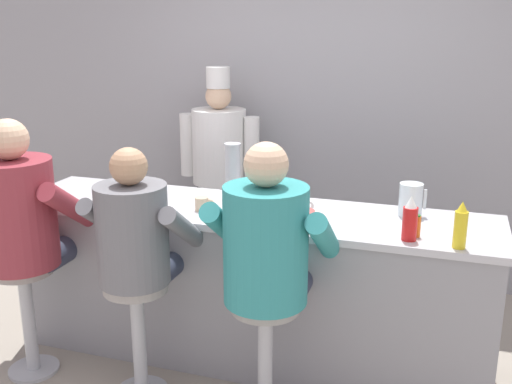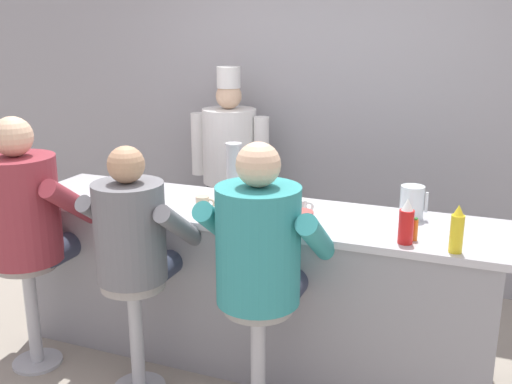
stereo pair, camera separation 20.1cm
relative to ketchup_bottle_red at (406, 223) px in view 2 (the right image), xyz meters
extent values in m
plane|color=#9E9384|center=(-0.96, -0.11, -1.07)|extent=(20.00, 20.00, 0.00)
cube|color=#99999E|center=(-0.96, 1.71, 0.28)|extent=(10.00, 0.06, 2.70)
cube|color=gray|center=(-0.96, 0.24, -0.61)|extent=(2.86, 0.67, 0.92)
cube|color=#BCBCC1|center=(-0.96, 0.24, -0.13)|extent=(2.92, 0.70, 0.04)
cylinder|color=red|center=(0.00, 0.00, -0.02)|extent=(0.08, 0.08, 0.17)
cone|color=white|center=(0.00, 0.00, 0.10)|extent=(0.06, 0.06, 0.06)
cylinder|color=yellow|center=(0.24, -0.04, -0.01)|extent=(0.06, 0.06, 0.19)
cone|color=yellow|center=(0.24, -0.04, 0.11)|extent=(0.05, 0.05, 0.05)
cylinder|color=orange|center=(0.04, 0.06, -0.05)|extent=(0.03, 0.03, 0.11)
cylinder|color=#287F2D|center=(0.04, 0.06, 0.01)|extent=(0.02, 0.02, 0.01)
cylinder|color=silver|center=(-0.03, 0.41, -0.01)|extent=(0.13, 0.13, 0.19)
cube|color=silver|center=(0.05, 0.41, 0.00)|extent=(0.02, 0.02, 0.11)
cylinder|color=white|center=(-1.77, 0.23, -0.10)|extent=(0.26, 0.26, 0.02)
ellipsoid|color=#E0BC60|center=(-1.77, 0.23, -0.07)|extent=(0.12, 0.09, 0.03)
cylinder|color=#B24C47|center=(-0.59, 0.15, -0.08)|extent=(0.14, 0.14, 0.05)
cylinder|color=beige|center=(-1.20, 0.13, -0.07)|extent=(0.08, 0.08, 0.08)
torus|color=beige|center=(-1.15, 0.13, -0.06)|extent=(0.06, 0.01, 0.06)
cylinder|color=white|center=(-0.65, 0.29, -0.07)|extent=(0.09, 0.09, 0.08)
torus|color=white|center=(-0.59, 0.29, -0.06)|extent=(0.06, 0.02, 0.06)
cylinder|color=#B7BABF|center=(-1.05, 0.26, 0.08)|extent=(0.09, 0.09, 0.38)
cylinder|color=silver|center=(-1.05, 0.26, 0.27)|extent=(0.10, 0.10, 0.01)
cube|color=silver|center=(-0.72, 0.01, -0.05)|extent=(0.12, 0.06, 0.12)
cube|color=black|center=(-0.72, -0.03, -0.05)|extent=(0.07, 0.01, 0.04)
cylinder|color=#B2B5BA|center=(-2.12, -0.36, -1.06)|extent=(0.30, 0.30, 0.02)
cylinder|color=#B2B5BA|center=(-2.12, -0.36, -0.72)|extent=(0.08, 0.08, 0.65)
cylinder|color=gray|center=(-2.12, -0.36, -0.41)|extent=(0.35, 0.35, 0.05)
cylinder|color=#33384C|center=(-2.23, -0.14, -0.36)|extent=(0.16, 0.44, 0.16)
cylinder|color=#33384C|center=(-2.01, -0.14, -0.36)|extent=(0.16, 0.44, 0.16)
cylinder|color=maroon|center=(-2.12, -0.36, -0.07)|extent=(0.44, 0.44, 0.62)
cylinder|color=maroon|center=(-1.84, -0.23, -0.04)|extent=(0.11, 0.47, 0.38)
sphere|color=#DBB28E|center=(-2.12, -0.36, 0.35)|extent=(0.23, 0.23, 0.23)
cylinder|color=#B2B5BA|center=(-1.38, -0.36, -0.72)|extent=(0.08, 0.08, 0.65)
cylinder|color=gray|center=(-1.38, -0.36, -0.41)|extent=(0.35, 0.35, 0.05)
cylinder|color=#33384C|center=(-1.48, -0.17, -0.37)|extent=(0.14, 0.38, 0.14)
cylinder|color=#33384C|center=(-1.29, -0.17, -0.37)|extent=(0.14, 0.38, 0.14)
cylinder|color=slate|center=(-1.38, -0.36, -0.11)|extent=(0.38, 0.38, 0.54)
cylinder|color=slate|center=(-1.62, -0.25, -0.08)|extent=(0.10, 0.41, 0.33)
cylinder|color=slate|center=(-1.14, -0.25, -0.08)|extent=(0.10, 0.41, 0.33)
sphere|color=tan|center=(-1.38, -0.36, 0.25)|extent=(0.20, 0.20, 0.20)
cylinder|color=#B2B5BA|center=(-0.65, -0.36, -0.72)|extent=(0.08, 0.08, 0.65)
cylinder|color=gray|center=(-0.65, -0.36, -0.41)|extent=(0.35, 0.35, 0.05)
cylinder|color=#33384C|center=(-0.76, -0.15, -0.36)|extent=(0.16, 0.42, 0.16)
cylinder|color=#33384C|center=(-0.55, -0.15, -0.36)|extent=(0.16, 0.42, 0.16)
cylinder|color=teal|center=(-0.65, -0.36, -0.08)|extent=(0.42, 0.42, 0.59)
cylinder|color=teal|center=(-0.91, -0.24, -0.06)|extent=(0.11, 0.45, 0.36)
cylinder|color=teal|center=(-0.39, -0.24, -0.06)|extent=(0.11, 0.45, 0.36)
sphere|color=#DBB28E|center=(-0.65, -0.36, 0.32)|extent=(0.22, 0.22, 0.22)
cube|color=#232328|center=(-1.58, 1.37, -0.67)|extent=(0.33, 0.18, 0.79)
cube|color=white|center=(-1.58, 1.32, -0.52)|extent=(0.30, 0.02, 0.47)
cylinder|color=white|center=(-1.58, 1.37, 0.01)|extent=(0.43, 0.43, 0.59)
sphere|color=#DBB28E|center=(-1.58, 1.37, 0.41)|extent=(0.20, 0.20, 0.20)
cylinder|color=white|center=(-1.58, 1.37, 0.55)|extent=(0.18, 0.18, 0.16)
cylinder|color=white|center=(-1.85, 1.37, 0.01)|extent=(0.12, 0.12, 0.50)
cylinder|color=white|center=(-1.31, 1.37, 0.01)|extent=(0.12, 0.12, 0.50)
camera|label=1|loc=(0.16, -2.96, 0.96)|focal=42.00mm
camera|label=2|loc=(0.35, -2.90, 0.96)|focal=42.00mm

